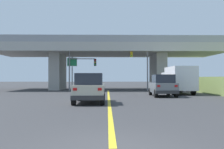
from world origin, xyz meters
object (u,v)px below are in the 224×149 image
suv_lead (90,88)px  box_truck (178,80)px  traffic_signal_nearside (142,62)px  highway_sign (72,66)px  traffic_signal_farside (79,67)px  suv_crossing (163,85)px

suv_lead → box_truck: size_ratio=0.67×
box_truck → suv_lead: bearing=-132.1°
traffic_signal_nearside → highway_sign: (-9.38, 0.88, -0.51)m
suv_lead → box_truck: bearing=47.9°
traffic_signal_farside → highway_sign: 1.02m
highway_sign → suv_crossing: bearing=-47.6°
suv_crossing → box_truck: box_truck is taller
suv_crossing → traffic_signal_nearside: traffic_signal_nearside is taller
suv_lead → box_truck: 13.26m
suv_lead → highway_sign: size_ratio=0.94×
suv_lead → box_truck: (8.88, 9.83, 0.52)m
suv_crossing → traffic_signal_farside: (-8.93, 10.56, 2.21)m
traffic_signal_nearside → suv_lead: bearing=-110.0°
box_truck → traffic_signal_nearside: size_ratio=1.05×
suv_crossing → traffic_signal_nearside: bearing=94.5°
box_truck → traffic_signal_farside: (-11.46, 6.79, 1.69)m
traffic_signal_farside → highway_sign: traffic_signal_farside is taller
suv_lead → box_truck: box_truck is taller
box_truck → traffic_signal_farside: size_ratio=1.25×
box_truck → highway_sign: bearing=150.4°
box_truck → traffic_signal_nearside: 7.26m
traffic_signal_nearside → traffic_signal_farside: bearing=175.8°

